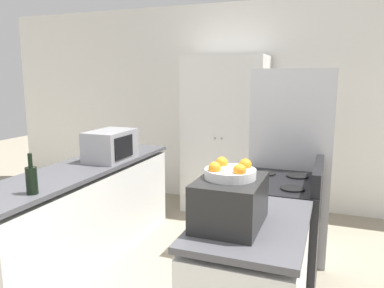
# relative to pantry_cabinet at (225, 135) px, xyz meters

# --- Properties ---
(wall_back) EXTENTS (7.00, 0.06, 2.60)m
(wall_back) POSITION_rel_pantry_cabinet_xyz_m (0.02, 0.34, 0.34)
(wall_back) COLOR white
(wall_back) RESTS_ON ground_plane
(counter_left) EXTENTS (0.60, 2.35, 0.89)m
(counter_left) POSITION_rel_pantry_cabinet_xyz_m (-0.83, -1.78, -0.53)
(counter_left) COLOR silver
(counter_left) RESTS_ON ground_plane
(pantry_cabinet) EXTENTS (0.99, 0.61, 1.92)m
(pantry_cabinet) POSITION_rel_pantry_cabinet_xyz_m (0.00, 0.00, 0.00)
(pantry_cabinet) COLOR white
(pantry_cabinet) RESTS_ON ground_plane
(stove) EXTENTS (0.66, 0.75, 1.05)m
(stove) POSITION_rel_pantry_cabinet_xyz_m (0.88, -1.63, -0.51)
(stove) COLOR black
(stove) RESTS_ON ground_plane
(refrigerator) EXTENTS (0.73, 0.71, 1.75)m
(refrigerator) POSITION_rel_pantry_cabinet_xyz_m (0.91, -0.86, -0.09)
(refrigerator) COLOR #B7B7BC
(refrigerator) RESTS_ON ground_plane
(microwave) EXTENTS (0.34, 0.50, 0.28)m
(microwave) POSITION_rel_pantry_cabinet_xyz_m (-0.72, -1.45, 0.07)
(microwave) COLOR #939399
(microwave) RESTS_ON counter_left
(wine_bottle) EXTENTS (0.08, 0.08, 0.28)m
(wine_bottle) POSITION_rel_pantry_cabinet_xyz_m (-0.64, -2.55, 0.03)
(wine_bottle) COLOR black
(wine_bottle) RESTS_ON counter_left
(toaster_oven) EXTENTS (0.34, 0.45, 0.26)m
(toaster_oven) POSITION_rel_pantry_cabinet_xyz_m (0.76, -2.59, 0.06)
(toaster_oven) COLOR black
(toaster_oven) RESTS_ON counter_right
(fruit_bowl) EXTENTS (0.28, 0.28, 0.10)m
(fruit_bowl) POSITION_rel_pantry_cabinet_xyz_m (0.75, -2.57, 0.22)
(fruit_bowl) COLOR silver
(fruit_bowl) RESTS_ON toaster_oven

